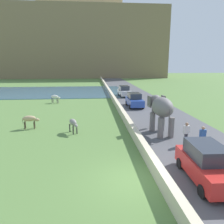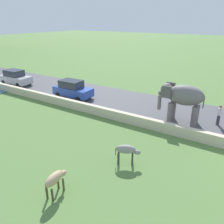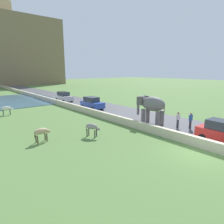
% 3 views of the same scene
% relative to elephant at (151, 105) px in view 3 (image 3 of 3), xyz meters
% --- Properties ---
extents(ground_plane, '(220.00, 220.00, 0.00)m').
position_rel_elephant_xyz_m(ground_plane, '(-3.41, -6.84, -2.04)').
color(ground_plane, '#567A3D').
extents(road_surface, '(7.00, 120.00, 0.06)m').
position_rel_elephant_xyz_m(road_surface, '(1.59, 13.16, -2.01)').
color(road_surface, '#4C4C51').
rests_on(road_surface, ground).
extents(barrier_wall, '(0.40, 110.00, 0.76)m').
position_rel_elephant_xyz_m(barrier_wall, '(-2.21, 11.16, -1.66)').
color(barrier_wall, beige).
rests_on(barrier_wall, ground).
extents(elephant, '(1.62, 3.52, 2.99)m').
position_rel_elephant_xyz_m(elephant, '(0.00, 0.00, 0.00)').
color(elephant, slate).
rests_on(elephant, ground).
extents(person_beside_elephant, '(0.36, 0.22, 1.63)m').
position_rel_elephant_xyz_m(person_beside_elephant, '(0.99, -2.61, -1.16)').
color(person_beside_elephant, '#33333D').
rests_on(person_beside_elephant, ground).
extents(person_trailing, '(0.36, 0.22, 1.63)m').
position_rel_elephant_xyz_m(person_trailing, '(1.64, -3.57, -1.16)').
color(person_trailing, '#33333D').
rests_on(person_trailing, ground).
extents(car_silver, '(1.89, 4.05, 1.80)m').
position_rel_elephant_xyz_m(car_silver, '(0.02, 19.90, -1.14)').
color(car_silver, '#B7B7BC').
rests_on(car_silver, ground).
extents(car_red, '(1.91, 4.06, 1.80)m').
position_rel_elephant_xyz_m(car_red, '(0.02, -7.15, -1.14)').
color(car_red, red).
rests_on(car_red, ground).
extents(car_blue, '(1.85, 4.03, 1.80)m').
position_rel_elephant_xyz_m(car_blue, '(0.02, 10.86, -1.14)').
color(car_blue, '#2D4CA8').
rests_on(car_blue, ground).
extents(cow_tan, '(1.41, 0.55, 1.15)m').
position_rel_elephant_xyz_m(cow_tan, '(-10.70, 2.39, -1.20)').
color(cow_tan, tan).
rests_on(cow_tan, ground).
extents(cow_grey, '(0.91, 1.39, 1.15)m').
position_rel_elephant_xyz_m(cow_grey, '(-6.90, 0.84, -1.20)').
color(cow_grey, gray).
rests_on(cow_grey, ground).
extents(cow_white, '(1.42, 0.76, 1.15)m').
position_rel_elephant_xyz_m(cow_white, '(-10.54, 14.67, -1.20)').
color(cow_white, silver).
rests_on(cow_white, ground).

